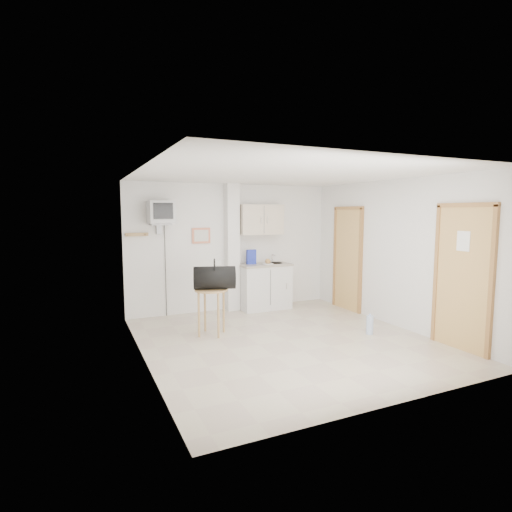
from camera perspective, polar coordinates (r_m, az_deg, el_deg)
name	(u,v)px	position (r m, az deg, el deg)	size (l,w,h in m)	color
ground	(286,340)	(6.24, 4.35, -11.95)	(4.50, 4.50, 0.00)	#B9A591
room_envelope	(298,239)	(6.14, 6.03, 2.40)	(4.24, 4.54, 2.55)	white
kitchenette	(263,269)	(8.05, 1.07, -1.89)	(1.03, 0.58, 2.10)	silver
crt_television	(161,213)	(7.34, -13.44, 6.00)	(0.44, 0.45, 2.15)	slate
round_table	(211,297)	(6.40, -6.40, -5.81)	(0.53, 0.53, 0.74)	#A7854D
duffel_bag	(215,277)	(6.32, -5.94, -3.07)	(0.73, 0.54, 0.48)	black
water_bottle	(370,325)	(6.74, 15.95, -9.44)	(0.11, 0.11, 0.34)	#A5BBDE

